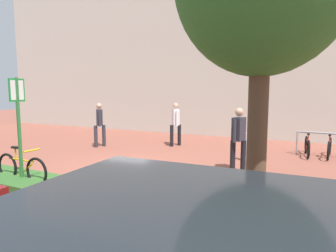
% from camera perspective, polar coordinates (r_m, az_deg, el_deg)
% --- Properties ---
extents(ground_plane, '(60.00, 60.00, 0.00)m').
position_cam_1_polar(ground_plane, '(8.06, -8.30, -8.64)').
color(ground_plane, brown).
extents(building_facade, '(28.00, 1.20, 10.00)m').
position_cam_1_polar(building_facade, '(15.07, 9.11, 17.58)').
color(building_facade, beige).
rests_on(building_facade, ground).
extents(planter_strip, '(7.00, 1.10, 0.16)m').
position_cam_1_polar(planter_strip, '(6.83, -21.87, -11.16)').
color(planter_strip, '#336028').
rests_on(planter_strip, ground).
extents(parking_sign_post, '(0.08, 0.36, 2.45)m').
position_cam_1_polar(parking_sign_post, '(7.34, -27.71, 1.90)').
color(parking_sign_post, '#2D7238').
rests_on(parking_sign_post, ground).
extents(bike_at_sign, '(1.68, 0.42, 0.86)m').
position_cam_1_polar(bike_at_sign, '(7.61, -27.18, -7.51)').
color(bike_at_sign, black).
rests_on(bike_at_sign, ground).
extents(bollard_steel, '(0.16, 0.16, 0.90)m').
position_cam_1_polar(bollard_steel, '(9.24, 15.04, -3.97)').
color(bollard_steel, '#ADADB2').
rests_on(bollard_steel, ground).
extents(person_suited_navy, '(0.44, 0.49, 1.72)m').
position_cam_1_polar(person_suited_navy, '(11.50, -13.51, 0.80)').
color(person_suited_navy, '#2D2D38').
rests_on(person_suited_navy, ground).
extents(person_suited_dark, '(0.39, 0.60, 1.72)m').
position_cam_1_polar(person_suited_dark, '(7.82, 13.90, -1.87)').
color(person_suited_dark, black).
rests_on(person_suited_dark, ground).
extents(person_shirt_white, '(0.43, 0.51, 1.72)m').
position_cam_1_polar(person_shirt_white, '(11.36, 1.53, 0.91)').
color(person_shirt_white, black).
rests_on(person_shirt_white, ground).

